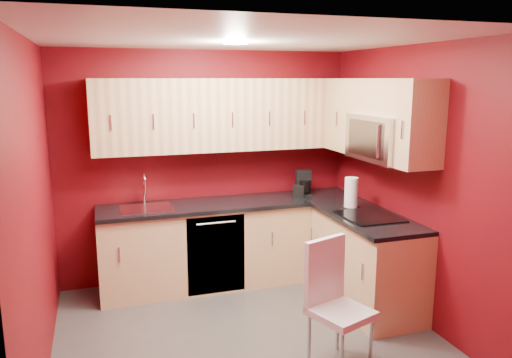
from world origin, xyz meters
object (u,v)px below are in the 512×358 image
microwave (384,138)px  paper_towel (351,193)px  napkin_holder (298,191)px  dining_chair (341,306)px  coffee_maker (304,183)px  sink (146,205)px

microwave → paper_towel: 0.70m
microwave → paper_towel: (-0.12, 0.36, -0.59)m
napkin_holder → dining_chair: 1.92m
microwave → coffee_maker: bearing=109.3°
microwave → dining_chair: microwave is taller
napkin_holder → dining_chair: bearing=-102.6°
coffee_maker → microwave: bearing=-56.4°
microwave → coffee_maker: microwave is taller
coffee_maker → napkin_holder: (-0.08, -0.04, -0.07)m
napkin_holder → paper_towel: 0.69m
sink → coffee_maker: (1.74, 0.01, 0.10)m
microwave → napkin_holder: microwave is taller
napkin_holder → microwave: bearing=-65.8°
coffee_maker → paper_towel: size_ratio=0.89×
sink → microwave: bearing=-25.6°
paper_towel → dining_chair: 1.51m
sink → napkin_holder: size_ratio=4.02×
microwave → dining_chair: size_ratio=0.77×
sink → dining_chair: 2.28m
sink → paper_towel: sink is taller
coffee_maker → napkin_holder: 0.12m
microwave → napkin_holder: (-0.44, 0.97, -0.69)m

